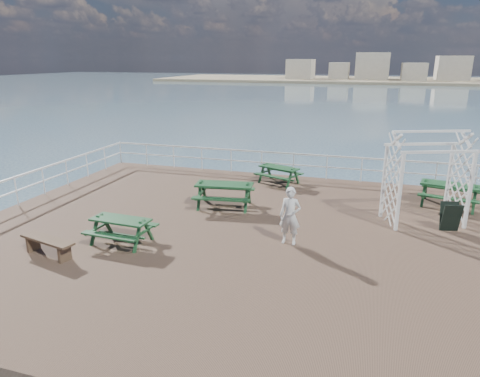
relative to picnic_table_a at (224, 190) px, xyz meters
name	(u,v)px	position (x,y,z in m)	size (l,w,h in m)	color
ground	(253,238)	(1.63, -2.08, -0.78)	(18.00, 14.00, 0.30)	brown
sea_backdrop	(407,77)	(14.17, 131.99, -1.13)	(300.00, 300.00, 9.20)	#415A6D
railing	(270,183)	(1.56, 0.49, 0.25)	(17.77, 13.76, 1.10)	silver
picnic_table_a	(224,190)	(0.00, 0.00, 0.00)	(2.22, 1.88, 0.98)	#153C1D
picnic_table_b	(279,171)	(1.23, 3.54, -0.10)	(2.05, 1.86, 0.82)	#153C1D
picnic_table_c	(450,190)	(7.70, 2.42, -0.02)	(2.23, 1.93, 0.95)	#153C1D
picnic_table_d	(121,225)	(-1.82, -3.83, -0.09)	(1.78, 1.46, 0.83)	#153C1D
flat_bench_far	(48,243)	(-3.24, -5.18, -0.25)	(1.79, 0.80, 0.50)	brown
trellis_arbor	(426,183)	(6.63, 0.45, 0.71)	(2.73, 2.09, 3.02)	silver
sandwich_board	(450,217)	(7.39, -0.08, -0.18)	(0.63, 0.52, 0.91)	black
person	(290,216)	(2.83, -2.46, 0.21)	(0.61, 0.40, 1.68)	silver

